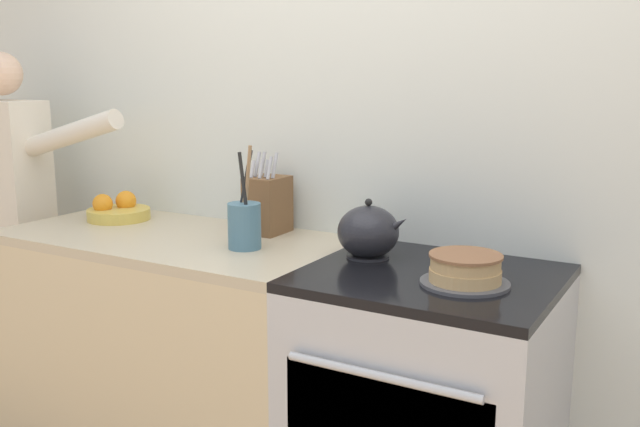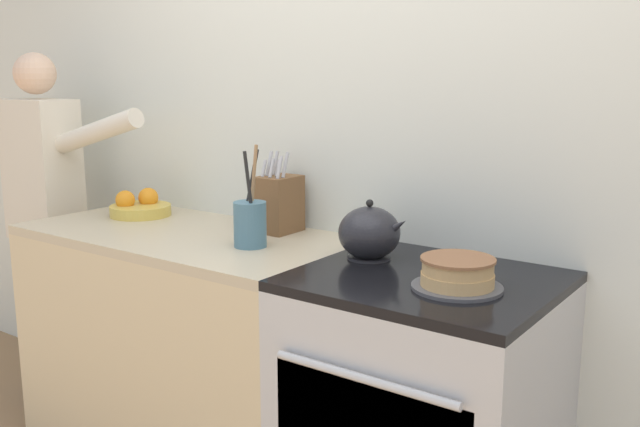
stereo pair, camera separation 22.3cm
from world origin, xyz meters
name	(u,v)px [view 1 (the left image)]	position (x,y,z in m)	size (l,w,h in m)	color
wall_back	(384,132)	(0.00, 0.67, 1.30)	(8.00, 0.04, 2.60)	silver
counter_cabinet	(176,353)	(-0.69, 0.32, 0.46)	(1.28, 0.65, 0.92)	beige
stove_range	(426,417)	(0.32, 0.32, 0.46)	(0.74, 0.68, 0.92)	#B7BABF
layer_cake	(465,270)	(0.44, 0.26, 0.96)	(0.25, 0.25, 0.09)	#4C4C51
tea_kettle	(369,232)	(0.08, 0.40, 1.00)	(0.24, 0.20, 0.19)	#232328
knife_block	(267,204)	(-0.40, 0.53, 1.03)	(0.13, 0.16, 0.30)	brown
utensil_crock	(244,223)	(-0.34, 0.29, 1.01)	(0.11, 0.11, 0.35)	#477084
fruit_bowl	(118,211)	(-1.07, 0.43, 0.96)	(0.25, 0.25, 0.11)	gold
person_baker	(13,203)	(-1.61, 0.36, 0.95)	(0.91, 0.20, 1.59)	#283351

